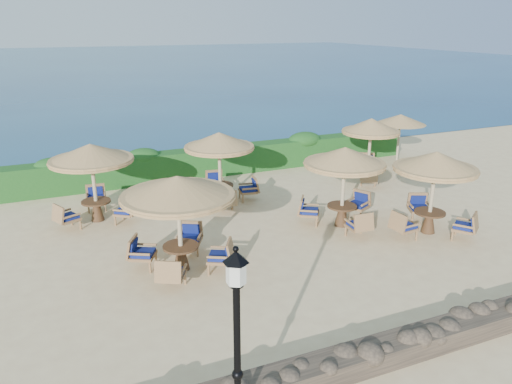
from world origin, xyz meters
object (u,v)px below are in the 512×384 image
at_px(extra_parasol, 400,119).
at_px(cafe_set_2, 434,177).
at_px(cafe_set_1, 344,171).
at_px(cafe_set_4, 220,157).
at_px(cafe_set_3, 92,166).
at_px(lamp_post, 237,355).
at_px(cafe_set_5, 370,136).
at_px(cafe_set_0, 178,205).

xyz_separation_m(extra_parasol, cafe_set_2, (-4.05, -6.71, -0.32)).
relative_size(cafe_set_1, cafe_set_4, 0.96).
relative_size(extra_parasol, cafe_set_3, 0.86).
bearing_deg(cafe_set_4, extra_parasol, 9.20).
distance_m(lamp_post, cafe_set_2, 10.06).
relative_size(cafe_set_4, cafe_set_5, 1.05).
bearing_deg(cafe_set_4, lamp_post, -107.95).
relative_size(extra_parasol, cafe_set_1, 0.87).
bearing_deg(cafe_set_2, lamp_post, -148.26).
xyz_separation_m(extra_parasol, cafe_set_0, (-11.92, -6.04, -0.30)).
xyz_separation_m(cafe_set_2, cafe_set_3, (-9.55, 5.21, 0.04)).
bearing_deg(cafe_set_2, cafe_set_0, 175.15).
bearing_deg(cafe_set_1, cafe_set_4, 128.69).
bearing_deg(lamp_post, cafe_set_4, 72.05).
distance_m(cafe_set_0, cafe_set_1, 5.71).
bearing_deg(cafe_set_3, cafe_set_1, -26.39).
bearing_deg(cafe_set_3, cafe_set_4, 0.17).
xyz_separation_m(cafe_set_3, cafe_set_4, (4.40, 0.01, -0.15)).
bearing_deg(cafe_set_1, cafe_set_2, -35.25).
xyz_separation_m(cafe_set_0, cafe_set_1, (5.64, 0.91, -0.01)).
bearing_deg(extra_parasol, cafe_set_0, -153.12).
height_order(cafe_set_0, cafe_set_2, same).
xyz_separation_m(lamp_post, cafe_set_1, (6.32, 6.87, 0.32)).
bearing_deg(cafe_set_1, cafe_set_3, 153.61).
xyz_separation_m(cafe_set_1, cafe_set_5, (3.66, 3.72, 0.05)).
distance_m(cafe_set_3, cafe_set_5, 10.97).
xyz_separation_m(extra_parasol, cafe_set_4, (-9.20, -1.49, -0.42)).
bearing_deg(cafe_set_2, cafe_set_3, 151.39).
xyz_separation_m(lamp_post, cafe_set_0, (0.68, 5.96, 0.32)).
bearing_deg(cafe_set_1, lamp_post, -132.60).
distance_m(lamp_post, cafe_set_1, 9.34).
height_order(extra_parasol, cafe_set_5, cafe_set_5).
bearing_deg(cafe_set_1, cafe_set_5, 45.47).
height_order(lamp_post, cafe_set_1, lamp_post).
bearing_deg(cafe_set_2, cafe_set_5, 74.94).
xyz_separation_m(lamp_post, cafe_set_5, (9.98, 10.59, 0.36)).
bearing_deg(cafe_set_1, extra_parasol, 39.24).
bearing_deg(cafe_set_2, extra_parasol, 58.90).
distance_m(extra_parasol, cafe_set_4, 9.32).
distance_m(cafe_set_0, cafe_set_5, 10.39).
distance_m(cafe_set_0, cafe_set_4, 5.30).
bearing_deg(cafe_set_5, cafe_set_4, -179.29).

